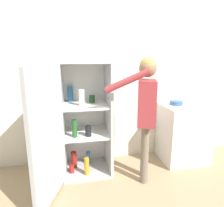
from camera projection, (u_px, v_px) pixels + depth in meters
The scene contains 6 objects.
ground_plane at pixel (114, 195), 2.40m from camera, with size 12.00×12.00×0.00m, color tan.
wall_back at pixel (101, 80), 3.05m from camera, with size 7.00×0.06×2.55m.
refrigerator at pixel (78, 122), 2.67m from camera, with size 0.92×1.23×1.58m.
person at pixel (146, 104), 2.50m from camera, with size 0.71×0.49×1.63m.
counter at pixel (183, 133), 3.15m from camera, with size 0.68×0.58×0.90m.
bowl at pixel (176, 103), 3.10m from camera, with size 0.20×0.20×0.06m.
Camera 1 is at (-0.43, -2.05, 1.62)m, focal length 32.00 mm.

